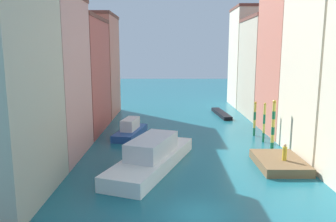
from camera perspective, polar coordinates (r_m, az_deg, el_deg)
name	(u,v)px	position (r m, az deg, el deg)	size (l,w,h in m)	color
ground_plane	(182,125)	(43.53, 2.38, -2.40)	(154.00, 154.00, 0.00)	#196070
building_left_1	(36,75)	(31.62, -21.91, 5.73)	(7.93, 8.91, 14.80)	tan
building_left_2	(69,75)	(41.13, -16.68, 6.00)	(7.93, 11.01, 13.54)	#B25147
building_left_3	(90,66)	(51.04, -13.42, 7.66)	(7.93, 8.97, 14.93)	#C6705B
building_right_2	(302,44)	(41.48, 22.12, 10.69)	(7.93, 9.35, 20.71)	#C6705B
building_right_3	(272,67)	(51.24, 17.57, 7.23)	(7.93, 11.16, 14.50)	#BCB299
building_right_4	(255,57)	(61.05, 14.74, 9.01)	(7.93, 8.75, 17.16)	beige
waterfront_dock	(279,162)	(29.35, 18.70, -8.43)	(3.70, 5.46, 0.72)	brown
person_on_dock	(285,153)	(28.68, 19.52, -6.82)	(0.36, 0.36, 1.39)	gold
mooring_pole_0	(273,125)	(33.39, 17.74, -2.30)	(0.35, 0.35, 4.95)	#197247
mooring_pole_1	(264,122)	(36.22, 16.28, -1.87)	(0.27, 0.27, 4.23)	#197247
mooring_pole_2	(255,118)	(38.73, 14.77, -1.24)	(0.29, 0.29, 3.95)	#197247
vaporetto_white	(152,156)	(27.55, -2.74, -7.79)	(7.28, 12.54, 2.55)	white
gondola_black	(221,114)	(50.61, 9.19, -0.44)	(1.94, 8.22, 0.52)	black
motorboat_0	(130,130)	(37.85, -6.53, -3.27)	(3.53, 7.11, 2.03)	#234C93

